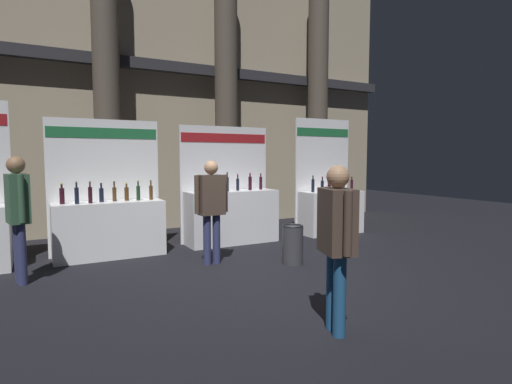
{
  "coord_description": "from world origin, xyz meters",
  "views": [
    {
      "loc": [
        -2.74,
        -4.96,
        1.71
      ],
      "look_at": [
        0.7,
        1.34,
        1.1
      ],
      "focal_mm": 28.77,
      "sensor_mm": 36.0,
      "label": 1
    }
  ],
  "objects_px": {
    "exhibitor_booth_1": "(109,222)",
    "visitor_4": "(337,233)",
    "trash_bin": "(293,244)",
    "exhibitor_booth_3": "(330,206)",
    "exhibitor_booth_2": "(231,212)",
    "visitor_2": "(18,208)",
    "visitor_3": "(211,203)"
  },
  "relations": [
    {
      "from": "exhibitor_booth_2",
      "to": "visitor_4",
      "type": "relative_size",
      "value": 1.43
    },
    {
      "from": "exhibitor_booth_1",
      "to": "trash_bin",
      "type": "xyz_separation_m",
      "value": [
        2.5,
        -1.94,
        -0.28
      ]
    },
    {
      "from": "exhibitor_booth_1",
      "to": "exhibitor_booth_2",
      "type": "xyz_separation_m",
      "value": [
        2.34,
        0.03,
        0.03
      ]
    },
    {
      "from": "exhibitor_booth_2",
      "to": "exhibitor_booth_3",
      "type": "xyz_separation_m",
      "value": [
        2.41,
        -0.11,
        -0.0
      ]
    },
    {
      "from": "visitor_3",
      "to": "visitor_4",
      "type": "xyz_separation_m",
      "value": [
        0.06,
        -2.98,
        -0.01
      ]
    },
    {
      "from": "exhibitor_booth_2",
      "to": "visitor_2",
      "type": "xyz_separation_m",
      "value": [
        -3.65,
        -1.07,
        0.42
      ]
    },
    {
      "from": "exhibitor_booth_3",
      "to": "visitor_4",
      "type": "distance_m",
      "value": 5.4
    },
    {
      "from": "exhibitor_booth_3",
      "to": "trash_bin",
      "type": "bearing_deg",
      "value": -140.38
    },
    {
      "from": "exhibitor_booth_1",
      "to": "exhibitor_booth_2",
      "type": "relative_size",
      "value": 1.02
    },
    {
      "from": "exhibitor_booth_2",
      "to": "visitor_3",
      "type": "relative_size",
      "value": 1.41
    },
    {
      "from": "exhibitor_booth_1",
      "to": "visitor_3",
      "type": "relative_size",
      "value": 1.43
    },
    {
      "from": "trash_bin",
      "to": "visitor_2",
      "type": "bearing_deg",
      "value": 166.73
    },
    {
      "from": "visitor_2",
      "to": "visitor_3",
      "type": "bearing_deg",
      "value": -108.13
    },
    {
      "from": "visitor_2",
      "to": "visitor_3",
      "type": "relative_size",
      "value": 1.04
    },
    {
      "from": "exhibitor_booth_2",
      "to": "visitor_3",
      "type": "bearing_deg",
      "value": -125.8
    },
    {
      "from": "visitor_4",
      "to": "exhibitor_booth_3",
      "type": "bearing_deg",
      "value": -20.95
    },
    {
      "from": "visitor_4",
      "to": "visitor_3",
      "type": "bearing_deg",
      "value": 18.44
    },
    {
      "from": "exhibitor_booth_1",
      "to": "visitor_3",
      "type": "xyz_separation_m",
      "value": [
        1.35,
        -1.34,
        0.4
      ]
    },
    {
      "from": "exhibitor_booth_1",
      "to": "visitor_2",
      "type": "relative_size",
      "value": 1.38
    },
    {
      "from": "exhibitor_booth_1",
      "to": "trash_bin",
      "type": "height_order",
      "value": "exhibitor_booth_1"
    },
    {
      "from": "exhibitor_booth_1",
      "to": "trash_bin",
      "type": "relative_size",
      "value": 3.78
    },
    {
      "from": "exhibitor_booth_1",
      "to": "exhibitor_booth_3",
      "type": "relative_size",
      "value": 0.92
    },
    {
      "from": "exhibitor_booth_2",
      "to": "visitor_2",
      "type": "height_order",
      "value": "exhibitor_booth_2"
    },
    {
      "from": "trash_bin",
      "to": "exhibitor_booth_3",
      "type": "bearing_deg",
      "value": 39.62
    },
    {
      "from": "exhibitor_booth_3",
      "to": "visitor_3",
      "type": "bearing_deg",
      "value": -159.71
    },
    {
      "from": "exhibitor_booth_3",
      "to": "trash_bin",
      "type": "relative_size",
      "value": 4.1
    },
    {
      "from": "trash_bin",
      "to": "visitor_3",
      "type": "height_order",
      "value": "visitor_3"
    },
    {
      "from": "visitor_2",
      "to": "exhibitor_booth_2",
      "type": "bearing_deg",
      "value": -85.48
    },
    {
      "from": "exhibitor_booth_1",
      "to": "visitor_4",
      "type": "relative_size",
      "value": 1.45
    },
    {
      "from": "exhibitor_booth_3",
      "to": "visitor_2",
      "type": "relative_size",
      "value": 1.5
    },
    {
      "from": "exhibitor_booth_2",
      "to": "visitor_4",
      "type": "height_order",
      "value": "exhibitor_booth_2"
    },
    {
      "from": "trash_bin",
      "to": "exhibitor_booth_1",
      "type": "bearing_deg",
      "value": 142.24
    }
  ]
}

